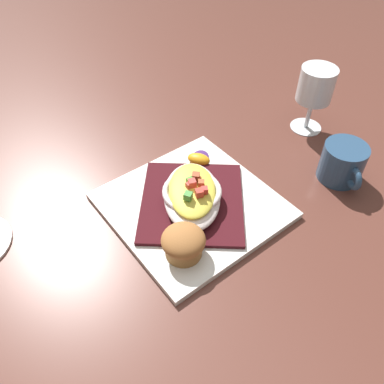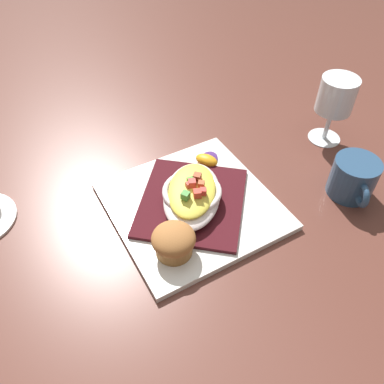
# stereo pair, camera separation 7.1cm
# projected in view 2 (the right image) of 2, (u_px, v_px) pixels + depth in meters

# --- Properties ---
(ground_plane) EXTENTS (2.60, 2.60, 0.00)m
(ground_plane) POSITION_uv_depth(u_px,v_px,m) (192.00, 207.00, 0.74)
(ground_plane) COLOR brown
(square_plate) EXTENTS (0.34, 0.34, 0.01)m
(square_plate) POSITION_uv_depth(u_px,v_px,m) (192.00, 205.00, 0.74)
(square_plate) COLOR white
(square_plate) RESTS_ON ground_plane
(folded_napkin) EXTENTS (0.26, 0.27, 0.01)m
(folded_napkin) POSITION_uv_depth(u_px,v_px,m) (192.00, 202.00, 0.73)
(folded_napkin) COLOR #3F1117
(folded_napkin) RESTS_ON square_plate
(gratin_dish) EXTENTS (0.17, 0.20, 0.05)m
(gratin_dish) POSITION_uv_depth(u_px,v_px,m) (192.00, 193.00, 0.71)
(gratin_dish) COLOR white
(gratin_dish) RESTS_ON folded_napkin
(muffin) EXTENTS (0.07, 0.07, 0.05)m
(muffin) POSITION_uv_depth(u_px,v_px,m) (174.00, 241.00, 0.64)
(muffin) COLOR #9B6936
(muffin) RESTS_ON square_plate
(orange_garnish) EXTENTS (0.07, 0.07, 0.02)m
(orange_garnish) POSITION_uv_depth(u_px,v_px,m) (207.00, 160.00, 0.81)
(orange_garnish) COLOR #47276B
(orange_garnish) RESTS_ON square_plate
(coffee_mug) EXTENTS (0.09, 0.11, 0.08)m
(coffee_mug) POSITION_uv_depth(u_px,v_px,m) (353.00, 180.00, 0.75)
(coffee_mug) COLOR navy
(coffee_mug) RESTS_ON ground_plane
(stemmed_glass) EXTENTS (0.08, 0.08, 0.15)m
(stemmed_glass) POSITION_uv_depth(u_px,v_px,m) (336.00, 99.00, 0.82)
(stemmed_glass) COLOR white
(stemmed_glass) RESTS_ON ground_plane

